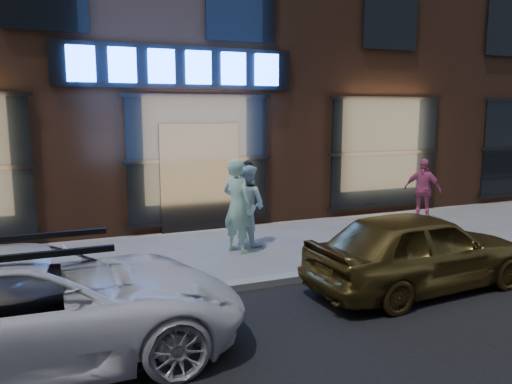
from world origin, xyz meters
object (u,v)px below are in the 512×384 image
(passerby, at_px, (422,190))
(gold_sedan, at_px, (419,250))
(man_cap, at_px, (247,205))
(man_bowtie, at_px, (237,206))
(white_suv, at_px, (35,308))

(passerby, height_order, gold_sedan, passerby)
(man_cap, xyz_separation_m, gold_sedan, (1.45, -3.39, -0.20))
(passerby, bearing_deg, gold_sedan, -74.55)
(man_bowtie, bearing_deg, passerby, -109.06)
(passerby, relative_size, gold_sedan, 0.42)
(man_cap, bearing_deg, white_suv, 106.74)
(gold_sedan, bearing_deg, man_cap, 19.26)
(man_cap, relative_size, gold_sedan, 0.45)
(man_bowtie, relative_size, man_cap, 1.10)
(man_bowtie, height_order, gold_sedan, man_bowtie)
(man_cap, xyz_separation_m, passerby, (4.82, 0.49, -0.05))
(passerby, relative_size, white_suv, 0.34)
(man_cap, bearing_deg, man_bowtie, 112.58)
(man_bowtie, height_order, man_cap, man_bowtie)
(white_suv, bearing_deg, gold_sedan, -87.28)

